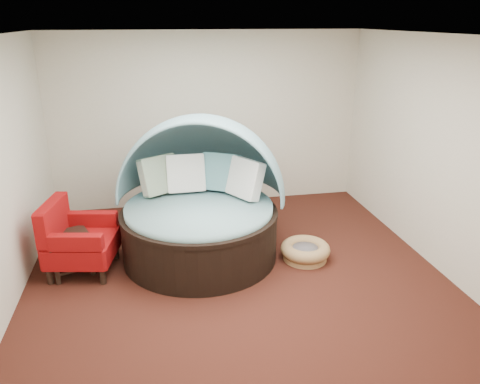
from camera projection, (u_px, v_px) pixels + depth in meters
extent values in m
plane|color=#431A13|center=(237.00, 274.00, 5.76)|extent=(5.00, 5.00, 0.00)
plane|color=beige|center=(208.00, 121.00, 7.56)|extent=(5.00, 0.00, 5.00)
plane|color=beige|center=(309.00, 281.00, 2.97)|extent=(5.00, 0.00, 5.00)
plane|color=beige|center=(437.00, 154.00, 5.72)|extent=(0.00, 5.00, 5.00)
plane|color=white|center=(236.00, 35.00, 4.78)|extent=(5.00, 5.00, 0.00)
cylinder|color=black|center=(200.00, 235.00, 6.09)|extent=(2.42, 2.42, 0.61)
cylinder|color=black|center=(199.00, 212.00, 5.98)|extent=(2.44, 2.44, 0.06)
cylinder|color=#8CC3BD|center=(199.00, 209.00, 5.96)|extent=(2.28, 2.28, 0.13)
cube|color=#346346|center=(159.00, 175.00, 6.21)|extent=(0.58, 0.51, 0.53)
cube|color=white|center=(186.00, 173.00, 6.28)|extent=(0.51, 0.30, 0.53)
cube|color=#62A0AA|center=(221.00, 172.00, 6.33)|extent=(0.58, 0.50, 0.53)
cube|color=white|center=(245.00, 178.00, 6.07)|extent=(0.51, 0.58, 0.53)
cylinder|color=#966C44|center=(305.00, 257.00, 6.12)|extent=(0.72, 0.72, 0.07)
torus|color=#966C44|center=(305.00, 249.00, 6.08)|extent=(0.82, 0.82, 0.16)
cylinder|color=#605B5F|center=(305.00, 251.00, 6.09)|extent=(0.49, 0.49, 0.10)
cylinder|color=black|center=(50.00, 276.00, 5.53)|extent=(0.09, 0.09, 0.19)
cylinder|color=black|center=(68.00, 252.00, 6.12)|extent=(0.09, 0.09, 0.19)
cylinder|color=black|center=(103.00, 276.00, 5.53)|extent=(0.09, 0.09, 0.19)
cylinder|color=black|center=(116.00, 252.00, 6.12)|extent=(0.09, 0.09, 0.19)
cube|color=maroon|center=(82.00, 247.00, 5.74)|extent=(0.92, 0.92, 0.27)
cube|color=maroon|center=(53.00, 220.00, 5.62)|extent=(0.29, 0.80, 0.46)
cube|color=maroon|center=(75.00, 242.00, 5.35)|extent=(0.64, 0.24, 0.19)
cube|color=maroon|center=(93.00, 219.00, 5.98)|extent=(0.64, 0.24, 0.19)
cube|color=black|center=(67.00, 238.00, 5.65)|extent=(0.66, 0.66, 0.04)
cube|color=black|center=(71.00, 263.00, 5.77)|extent=(0.58, 0.58, 0.03)
cube|color=black|center=(56.00, 267.00, 5.47)|extent=(0.07, 0.07, 0.45)
cube|color=black|center=(49.00, 253.00, 5.80)|extent=(0.07, 0.07, 0.45)
cube|color=black|center=(91.00, 258.00, 5.68)|extent=(0.07, 0.07, 0.45)
cube|color=black|center=(83.00, 245.00, 6.00)|extent=(0.07, 0.07, 0.45)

